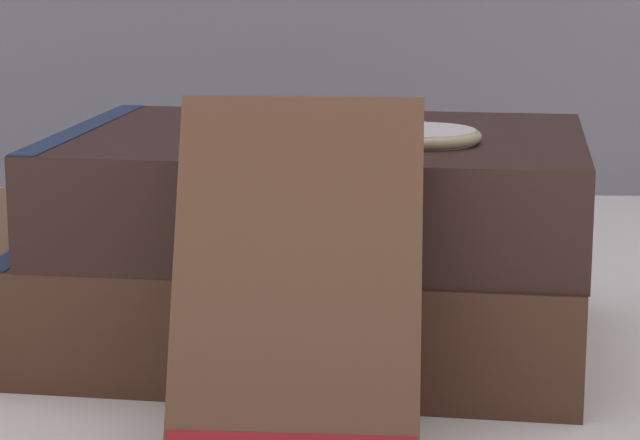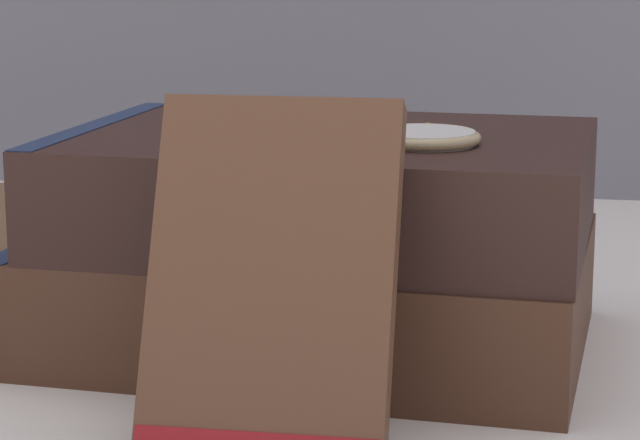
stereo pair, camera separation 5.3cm
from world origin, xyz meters
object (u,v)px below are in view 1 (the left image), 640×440
Objects in this scene: reading_glasses at (206,261)px; book_flat_top at (310,186)px; pocket_watch at (425,137)px; book_leaning_front at (298,295)px; book_flat_bottom at (295,291)px.

book_flat_top is at bearing -53.27° from reading_glasses.
book_flat_top is 0.07m from pocket_watch.
book_leaning_front is at bearing -62.93° from reading_glasses.
pocket_watch is 0.24m from reading_glasses.
book_leaning_front is at bearing -79.48° from book_flat_bottom.
book_leaning_front is (0.01, -0.13, -0.02)m from book_flat_top.
reading_glasses is (-0.08, 0.28, -0.06)m from book_leaning_front.
book_flat_top reaches higher than book_flat_bottom.
book_flat_bottom reaches higher than reading_glasses.
reading_glasses is (-0.07, 0.15, -0.02)m from book_flat_bottom.
book_flat_bottom is 0.14m from book_leaning_front.
book_leaning_front is 1.27× the size of reading_glasses.
pocket_watch is at bearing -23.54° from book_flat_bottom.
book_leaning_front is 2.50× the size of pocket_watch.
reading_glasses is (-0.12, 0.18, -0.10)m from pocket_watch.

